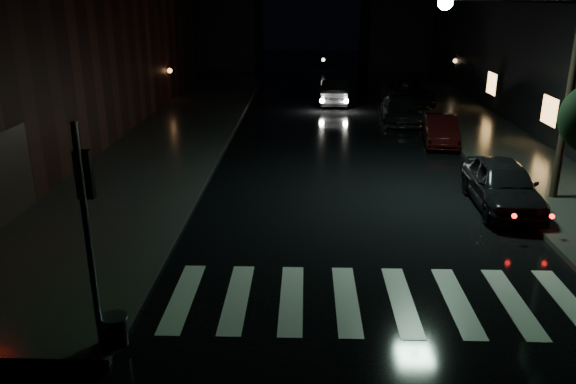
# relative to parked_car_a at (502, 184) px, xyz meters

# --- Properties ---
(ground) EXTENTS (120.00, 120.00, 0.00)m
(ground) POSITION_rel_parked_car_a_xyz_m (-7.60, -6.36, -0.76)
(ground) COLOR black
(ground) RESTS_ON ground
(sidewalk_left) EXTENTS (6.00, 44.00, 0.15)m
(sidewalk_left) POSITION_rel_parked_car_a_xyz_m (-12.60, 7.64, -0.68)
(sidewalk_left) COLOR #282826
(sidewalk_left) RESTS_ON ground
(sidewalk_right) EXTENTS (4.00, 44.00, 0.15)m
(sidewalk_right) POSITION_rel_parked_car_a_xyz_m (2.40, 7.64, -0.68)
(sidewalk_right) COLOR #282826
(sidewalk_right) RESTS_ON ground
(building_left) EXTENTS (10.00, 36.00, 7.00)m
(building_left) POSITION_rel_parked_car_a_xyz_m (-19.60, 9.64, 2.74)
(building_left) COLOR black
(building_left) RESTS_ON ground
(building_far_left) EXTENTS (14.00, 10.00, 8.00)m
(building_far_left) POSITION_rel_parked_car_a_xyz_m (-17.60, 38.64, 3.24)
(building_far_left) COLOR black
(building_far_left) RESTS_ON ground
(building_far_right) EXTENTS (14.00, 10.00, 7.00)m
(building_far_right) POSITION_rel_parked_car_a_xyz_m (6.40, 38.64, 2.74)
(building_far_right) COLOR black
(building_far_right) RESTS_ON ground
(crosswalk) EXTENTS (9.00, 3.00, 0.01)m
(crosswalk) POSITION_rel_parked_car_a_xyz_m (-4.60, -5.86, -0.75)
(crosswalk) COLOR beige
(crosswalk) RESTS_ON ground
(signal_pole_corner) EXTENTS (0.68, 0.61, 4.20)m
(signal_pole_corner) POSITION_rel_parked_car_a_xyz_m (-9.74, -7.82, 0.79)
(signal_pole_corner) COLOR slate
(signal_pole_corner) RESTS_ON ground
(utility_pole) EXTENTS (4.92, 0.44, 8.00)m
(utility_pole) POSITION_rel_parked_car_a_xyz_m (1.23, 0.64, 3.84)
(utility_pole) COLOR black
(utility_pole) RESTS_ON ground
(parked_car_a) EXTENTS (1.96, 4.51, 1.51)m
(parked_car_a) POSITION_rel_parked_car_a_xyz_m (0.00, 0.00, 0.00)
(parked_car_a) COLOR black
(parked_car_a) RESTS_ON ground
(parked_car_b) EXTENTS (1.84, 4.03, 1.28)m
(parked_car_b) POSITION_rel_parked_car_a_xyz_m (-0.10, 7.98, -0.11)
(parked_car_b) COLOR black
(parked_car_b) RESTS_ON ground
(parked_car_c) EXTENTS (2.01, 4.58, 1.31)m
(parked_car_c) POSITION_rel_parked_car_a_xyz_m (-1.15, 12.72, -0.10)
(parked_car_c) COLOR black
(parked_car_c) RESTS_ON ground
(parked_car_d) EXTENTS (3.02, 5.61, 1.50)m
(parked_car_d) POSITION_rel_parked_car_a_xyz_m (0.00, 17.54, -0.01)
(parked_car_d) COLOR black
(parked_car_d) RESTS_ON ground
(oncoming_car) EXTENTS (1.89, 4.64, 1.49)m
(oncoming_car) POSITION_rel_parked_car_a_xyz_m (-4.33, 17.76, -0.01)
(oncoming_car) COLOR black
(oncoming_car) RESTS_ON ground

